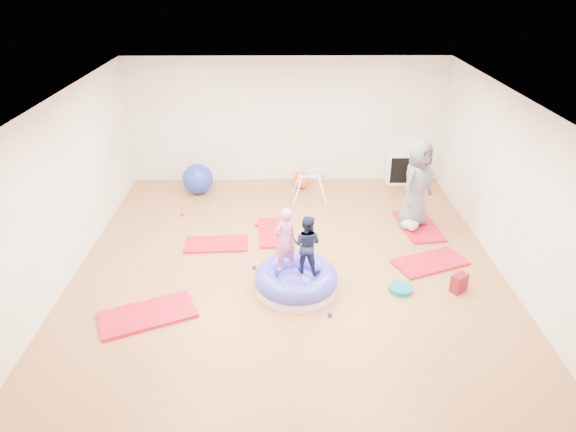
{
  "coord_description": "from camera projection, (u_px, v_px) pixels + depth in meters",
  "views": [
    {
      "loc": [
        -0.09,
        -7.1,
        4.63
      ],
      "look_at": [
        0.0,
        0.3,
        0.9
      ],
      "focal_mm": 32.0,
      "sensor_mm": 36.0,
      "label": 1
    }
  ],
  "objects": [
    {
      "name": "child_pink",
      "position": [
        285.0,
        237.0,
        7.67
      ],
      "size": [
        0.45,
        0.41,
        1.04
      ],
      "primitive_type": "imported",
      "rotation": [
        0.0,
        0.0,
        3.71
      ],
      "color": "pink",
      "rests_on": "inflatable_cushion"
    },
    {
      "name": "gym_mat_mid_left",
      "position": [
        217.0,
        244.0,
        9.22
      ],
      "size": [
        1.15,
        0.62,
        0.05
      ],
      "primitive_type": "cube",
      "rotation": [
        0.0,
        0.0,
        0.05
      ],
      "color": "red",
      "rests_on": "ground"
    },
    {
      "name": "cube_shelf",
      "position": [
        402.0,
        168.0,
        11.68
      ],
      "size": [
        0.7,
        0.35,
        0.7
      ],
      "color": "white",
      "rests_on": "ground"
    },
    {
      "name": "room",
      "position": [
        288.0,
        196.0,
        7.79
      ],
      "size": [
        7.01,
        8.01,
        2.81
      ],
      "color": "#AE603B",
      "rests_on": "ground"
    },
    {
      "name": "gym_mat_front_left",
      "position": [
        147.0,
        315.0,
        7.39
      ],
      "size": [
        1.5,
        1.16,
        0.06
      ],
      "primitive_type": "cube",
      "rotation": [
        0.0,
        0.0,
        0.42
      ],
      "color": "red",
      "rests_on": "ground"
    },
    {
      "name": "ball_pit_balls",
      "position": [
        295.0,
        242.0,
        9.25
      ],
      "size": [
        4.41,
        3.35,
        0.07
      ],
      "color": "orange",
      "rests_on": "ground"
    },
    {
      "name": "infant_play_gym",
      "position": [
        309.0,
        184.0,
        10.8
      ],
      "size": [
        0.73,
        0.7,
        0.56
      ],
      "rotation": [
        0.0,
        0.0,
        -0.37
      ],
      "color": "white",
      "rests_on": "ground"
    },
    {
      "name": "child_navy",
      "position": [
        307.0,
        241.0,
        7.65
      ],
      "size": [
        0.55,
        0.49,
        0.94
      ],
      "primitive_type": "imported",
      "rotation": [
        0.0,
        0.0,
        2.78
      ],
      "color": "#131B34",
      "rests_on": "inflatable_cushion"
    },
    {
      "name": "backpack",
      "position": [
        459.0,
        283.0,
        7.9
      ],
      "size": [
        0.3,
        0.28,
        0.29
      ],
      "primitive_type": "cube",
      "rotation": [
        0.0,
        0.0,
        0.64
      ],
      "color": "#B1021A",
      "rests_on": "ground"
    },
    {
      "name": "gym_mat_center_back",
      "position": [
        274.0,
        232.0,
        9.62
      ],
      "size": [
        0.64,
        1.17,
        0.05
      ],
      "primitive_type": "cube",
      "rotation": [
        0.0,
        0.0,
        1.64
      ],
      "color": "red",
      "rests_on": "ground"
    },
    {
      "name": "gym_mat_right",
      "position": [
        430.0,
        262.0,
        8.67
      ],
      "size": [
        1.36,
        1.02,
        0.05
      ],
      "primitive_type": "cube",
      "rotation": [
        0.0,
        0.0,
        0.38
      ],
      "color": "red",
      "rests_on": "ground"
    },
    {
      "name": "exercise_ball_orange",
      "position": [
        301.0,
        180.0,
        11.46
      ],
      "size": [
        0.38,
        0.38,
        0.38
      ],
      "primitive_type": "sphere",
      "color": "#EE542A",
      "rests_on": "ground"
    },
    {
      "name": "gym_mat_rear_right",
      "position": [
        418.0,
        226.0,
        9.83
      ],
      "size": [
        0.77,
        1.34,
        0.05
      ],
      "primitive_type": "cube",
      "rotation": [
        0.0,
        0.0,
        1.68
      ],
      "color": "red",
      "rests_on": "ground"
    },
    {
      "name": "adult_caregiver",
      "position": [
        417.0,
        184.0,
        9.51
      ],
      "size": [
        0.94,
        0.95,
        1.66
      ],
      "primitive_type": "imported",
      "rotation": [
        0.0,
        0.0,
        0.79
      ],
      "color": "slate",
      "rests_on": "gym_mat_rear_right"
    },
    {
      "name": "inflatable_cushion",
      "position": [
        296.0,
        280.0,
        7.95
      ],
      "size": [
        1.3,
        1.3,
        0.41
      ],
      "rotation": [
        0.0,
        0.0,
        0.1
      ],
      "color": "white",
      "rests_on": "ground"
    },
    {
      "name": "yellow_toy",
      "position": [
        144.0,
        314.0,
        7.44
      ],
      "size": [
        0.18,
        0.18,
        0.03
      ],
      "primitive_type": "cylinder",
      "color": "orange",
      "rests_on": "ground"
    },
    {
      "name": "exercise_ball_blue",
      "position": [
        198.0,
        179.0,
        11.15
      ],
      "size": [
        0.66,
        0.66,
        0.66
      ],
      "primitive_type": "sphere",
      "color": "#1C33A3",
      "rests_on": "ground"
    },
    {
      "name": "infant",
      "position": [
        410.0,
        225.0,
        9.62
      ],
      "size": [
        0.34,
        0.34,
        0.2
      ],
      "color": "#95CBEE",
      "rests_on": "gym_mat_rear_right"
    },
    {
      "name": "balance_disc",
      "position": [
        401.0,
        289.0,
        7.95
      ],
      "size": [
        0.37,
        0.37,
        0.08
      ],
      "primitive_type": "cylinder",
      "color": "#0A737E",
      "rests_on": "ground"
    }
  ]
}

